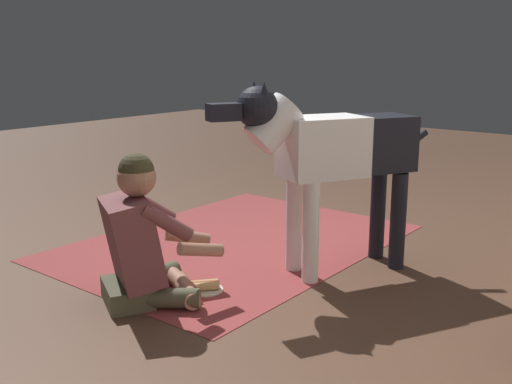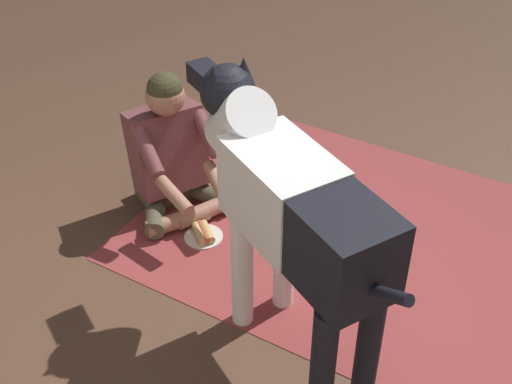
{
  "view_description": "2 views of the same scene",
  "coord_description": "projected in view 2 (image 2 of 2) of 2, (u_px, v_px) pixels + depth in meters",
  "views": [
    {
      "loc": [
        2.95,
        2.53,
        1.37
      ],
      "look_at": [
        0.26,
        0.4,
        0.56
      ],
      "focal_mm": 42.12,
      "sensor_mm": 36.0,
      "label": 1
    },
    {
      "loc": [
        -1.11,
        2.53,
        2.4
      ],
      "look_at": [
        0.19,
        0.33,
        0.5
      ],
      "focal_mm": 47.02,
      "sensor_mm": 36.0,
      "label": 2
    }
  ],
  "objects": [
    {
      "name": "large_dog",
      "position": [
        289.0,
        206.0,
        2.66
      ],
      "size": [
        1.35,
        0.81,
        1.2
      ],
      "color": "white",
      "rests_on": "ground"
    },
    {
      "name": "area_rug",
      "position": [
        370.0,
        240.0,
        3.67
      ],
      "size": [
        2.47,
        1.82,
        0.01
      ],
      "primitive_type": "cube",
      "color": "#953939",
      "rests_on": "ground"
    },
    {
      "name": "ground_plane",
      "position": [
        318.0,
        245.0,
        3.64
      ],
      "size": [
        14.94,
        14.94,
        0.0
      ],
      "primitive_type": "plane",
      "color": "brown"
    },
    {
      "name": "hot_dog_on_plate",
      "position": [
        203.0,
        234.0,
        3.67
      ],
      "size": [
        0.21,
        0.21,
        0.06
      ],
      "color": "silver",
      "rests_on": "ground"
    },
    {
      "name": "person_sitting_on_floor",
      "position": [
        171.0,
        155.0,
        3.73
      ],
      "size": [
        0.72,
        0.63,
        0.84
      ],
      "color": "#4E4D37",
      "rests_on": "ground"
    }
  ]
}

